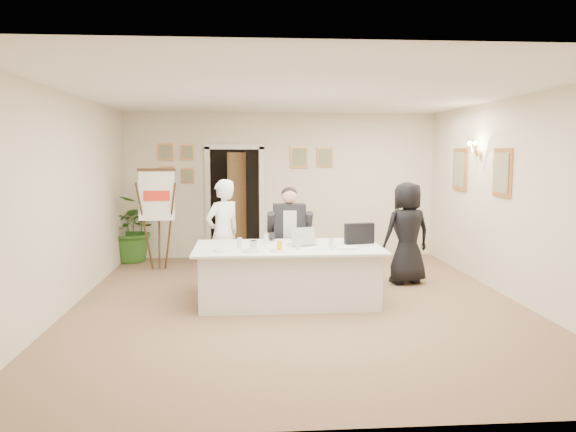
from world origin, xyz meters
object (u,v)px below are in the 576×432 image
(conference_table, at_px, (288,274))
(flip_chart, at_px, (158,225))
(standing_woman, at_px, (407,233))
(oj_glass, at_px, (280,246))
(laptop, at_px, (302,235))
(paper_stack, at_px, (346,248))
(seated_man, at_px, (290,237))
(standing_man, at_px, (223,234))
(laptop_bag, at_px, (359,233))
(steel_jug, at_px, (253,245))
(potted_palm, at_px, (133,228))

(conference_table, relative_size, flip_chart, 1.45)
(standing_woman, relative_size, oj_glass, 12.23)
(laptop, bearing_deg, conference_table, -173.64)
(paper_stack, bearing_deg, oj_glass, -172.98)
(conference_table, relative_size, seated_man, 1.63)
(seated_man, distance_m, standing_man, 1.00)
(laptop_bag, bearing_deg, conference_table, 175.61)
(standing_woman, distance_m, paper_stack, 1.71)
(seated_man, relative_size, standing_woman, 0.97)
(conference_table, relative_size, standing_man, 1.53)
(standing_man, xyz_separation_m, steel_jug, (0.44, -1.03, 0.01))
(seated_man, height_order, flip_chart, flip_chart)
(conference_table, bearing_deg, standing_woman, 27.10)
(conference_table, distance_m, paper_stack, 0.89)
(oj_glass, bearing_deg, conference_table, 69.64)
(seated_man, distance_m, standing_woman, 1.84)
(potted_palm, xyz_separation_m, steel_jug, (2.20, -3.29, 0.20))
(laptop, bearing_deg, laptop_bag, -16.81)
(laptop, bearing_deg, paper_stack, -53.02)
(paper_stack, relative_size, steel_jug, 2.48)
(paper_stack, bearing_deg, laptop, 146.72)
(flip_chart, distance_m, steel_jug, 2.93)
(flip_chart, distance_m, standing_man, 1.84)
(conference_table, relative_size, laptop_bag, 6.13)
(standing_man, distance_m, laptop_bag, 2.05)
(paper_stack, bearing_deg, standing_woman, 46.67)
(seated_man, xyz_separation_m, standing_man, (-1.00, -0.03, 0.05))
(potted_palm, bearing_deg, standing_man, -52.00)
(standing_man, distance_m, laptop, 1.35)
(potted_palm, xyz_separation_m, paper_stack, (3.43, -3.39, 0.16))
(standing_man, bearing_deg, seated_man, 142.27)
(laptop, distance_m, laptop_bag, 0.80)
(conference_table, xyz_separation_m, potted_palm, (-2.67, 3.13, 0.24))
(laptop, distance_m, oj_glass, 0.58)
(conference_table, relative_size, laptop, 6.87)
(standing_woman, xyz_separation_m, oj_glass, (-2.06, -1.35, 0.05))
(standing_woman, bearing_deg, oj_glass, 20.09)
(standing_man, xyz_separation_m, potted_palm, (-1.77, 2.26, -0.19))
(standing_man, relative_size, laptop, 4.49)
(potted_palm, bearing_deg, oj_glass, -54.04)
(flip_chart, bearing_deg, laptop, -43.63)
(flip_chart, xyz_separation_m, laptop_bag, (3.09, -2.14, 0.12))
(flip_chart, distance_m, standing_woman, 4.21)
(conference_table, distance_m, potted_palm, 4.12)
(seated_man, relative_size, steel_jug, 13.99)
(potted_palm, bearing_deg, laptop, -46.46)
(seated_man, xyz_separation_m, laptop, (0.11, -0.80, 0.14))
(standing_man, distance_m, paper_stack, 2.01)
(standing_woman, relative_size, steel_jug, 14.45)
(conference_table, distance_m, laptop_bag, 1.14)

